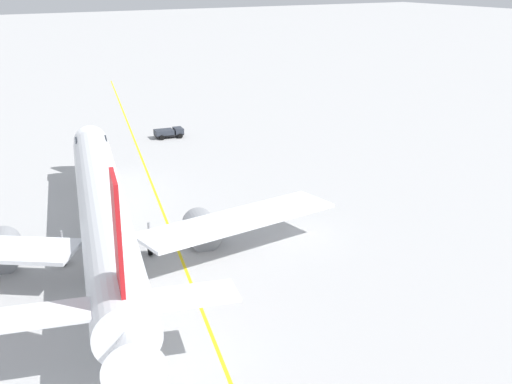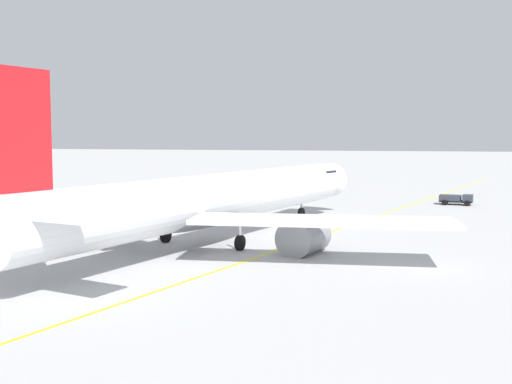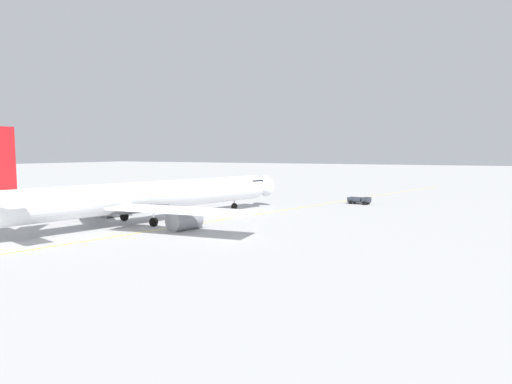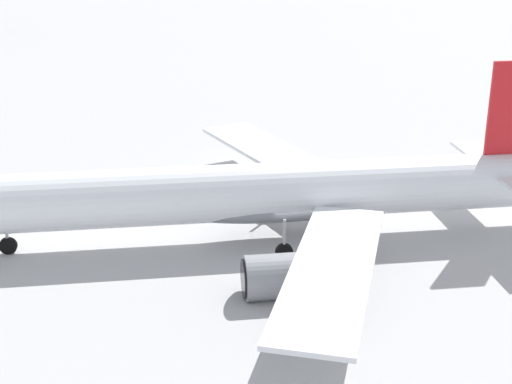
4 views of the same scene
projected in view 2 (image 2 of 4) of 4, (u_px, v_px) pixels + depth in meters
The scene contains 4 objects.
ground_plane at pixel (182, 247), 44.64m from camera, with size 600.00×600.00×0.00m, color #B2B2B2.
airliner_main at pixel (212, 202), 45.65m from camera, with size 45.14×35.77×11.48m.
baggage_truck_truck at pixel (456, 199), 71.87m from camera, with size 2.51×3.91×1.22m.
taxiway_centreline at pixel (257, 257), 40.79m from camera, with size 170.27×45.29×0.01m.
Camera 2 is at (-41.19, -16.64, 7.97)m, focal length 43.36 mm.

